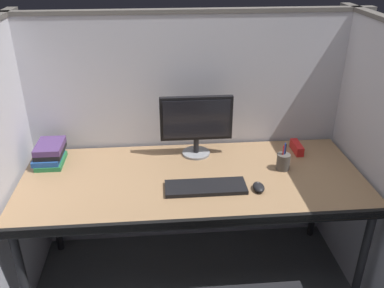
% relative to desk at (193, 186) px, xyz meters
% --- Properties ---
extents(cubicle_partition_rear, '(2.21, 0.06, 1.57)m').
position_rel_desk_xyz_m(cubicle_partition_rear, '(0.00, 0.46, 0.10)').
color(cubicle_partition_rear, silver).
rests_on(cubicle_partition_rear, ground).
extents(cubicle_partition_left, '(0.06, 1.41, 1.57)m').
position_rel_desk_xyz_m(cubicle_partition_left, '(-0.99, -0.09, 0.10)').
color(cubicle_partition_left, silver).
rests_on(cubicle_partition_left, ground).
extents(cubicle_partition_right, '(0.06, 1.41, 1.57)m').
position_rel_desk_xyz_m(cubicle_partition_right, '(0.99, -0.09, 0.10)').
color(cubicle_partition_right, silver).
rests_on(cubicle_partition_right, ground).
extents(desk, '(1.90, 0.80, 0.74)m').
position_rel_desk_xyz_m(desk, '(0.00, 0.00, 0.00)').
color(desk, '#997551').
rests_on(desk, ground).
extents(monitor_center, '(0.43, 0.17, 0.37)m').
position_rel_desk_xyz_m(monitor_center, '(0.04, 0.28, 0.27)').
color(monitor_center, gray).
rests_on(monitor_center, desk).
extents(keyboard_main, '(0.43, 0.15, 0.02)m').
position_rel_desk_xyz_m(keyboard_main, '(0.06, -0.12, 0.06)').
color(keyboard_main, black).
rests_on(keyboard_main, desk).
extents(computer_mouse, '(0.06, 0.10, 0.04)m').
position_rel_desk_xyz_m(computer_mouse, '(0.33, -0.15, 0.07)').
color(computer_mouse, black).
rests_on(computer_mouse, desk).
extents(red_stapler, '(0.04, 0.15, 0.06)m').
position_rel_desk_xyz_m(red_stapler, '(0.67, 0.26, 0.08)').
color(red_stapler, red).
rests_on(red_stapler, desk).
extents(pen_cup, '(0.08, 0.08, 0.17)m').
position_rel_desk_xyz_m(pen_cup, '(0.52, 0.05, 0.10)').
color(pen_cup, '#4C4742').
rests_on(pen_cup, desk).
extents(book_stack, '(0.16, 0.23, 0.12)m').
position_rel_desk_xyz_m(book_stack, '(-0.82, 0.25, 0.11)').
color(book_stack, '#26723F').
rests_on(book_stack, desk).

